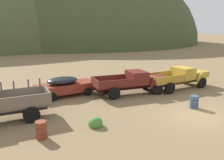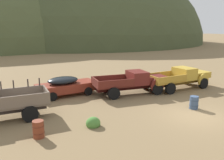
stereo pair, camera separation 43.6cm
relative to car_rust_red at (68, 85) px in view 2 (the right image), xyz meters
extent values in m
plane|color=olive|center=(6.25, -7.79, -0.82)|extent=(300.00, 300.00, 0.00)
ellipsoid|color=#424C2D|center=(21.81, 65.73, -0.82)|extent=(83.85, 75.10, 55.68)
cube|color=#746354|center=(-3.62, -3.72, 0.08)|extent=(2.99, 2.12, 0.12)
cube|color=#746354|center=(-3.66, -2.72, 0.49)|extent=(2.92, 0.22, 0.70)
cube|color=#746354|center=(-3.58, -4.72, 0.49)|extent=(2.92, 0.22, 0.70)
cube|color=#746354|center=(-2.22, -3.66, 0.49)|extent=(0.18, 2.01, 0.70)
cube|color=#3D322D|center=(-2.50, -2.67, 1.09)|extent=(0.08, 0.08, 0.50)
cube|color=#3D322D|center=(-3.22, -2.70, 1.09)|extent=(0.08, 0.08, 0.50)
cube|color=#3D322D|center=(-4.10, -2.74, 1.09)|extent=(0.08, 0.08, 0.50)
cube|color=#3D322D|center=(-4.83, -2.77, 1.09)|extent=(0.08, 0.08, 0.50)
cylinder|color=black|center=(-3.42, -2.67, -0.34)|extent=(0.97, 0.32, 0.96)
cylinder|color=black|center=(-3.33, -4.75, -0.34)|extent=(0.97, 0.32, 0.96)
cube|color=maroon|center=(-0.14, -0.02, -0.14)|extent=(5.00, 2.56, 0.68)
ellipsoid|color=black|center=(-0.43, -0.06, 0.46)|extent=(2.70, 2.01, 0.57)
ellipsoid|color=maroon|center=(1.99, 0.29, -0.07)|extent=(1.26, 1.65, 0.61)
cylinder|color=black|center=(1.46, -0.75, -0.48)|extent=(0.70, 0.30, 0.68)
cylinder|color=black|center=(1.19, 1.13, -0.48)|extent=(0.70, 0.30, 0.68)
cylinder|color=black|center=(-1.47, -1.17, -0.48)|extent=(0.70, 0.30, 0.68)
cylinder|color=black|center=(-1.74, 0.71, -0.48)|extent=(0.70, 0.30, 0.68)
cube|color=black|center=(4.87, -1.70, -0.16)|extent=(5.97, 1.25, 0.36)
cube|color=maroon|center=(7.05, -1.82, 0.30)|extent=(1.96, 1.75, 0.55)
cube|color=#B7B2A8|center=(7.92, -1.87, 0.27)|extent=(0.14, 1.13, 0.44)
cylinder|color=maroon|center=(6.75, -2.78, -0.06)|extent=(1.21, 0.25, 1.20)
cylinder|color=maroon|center=(6.85, -0.83, -0.06)|extent=(1.21, 0.25, 1.20)
cube|color=maroon|center=(5.43, -1.73, 0.55)|extent=(1.48, 1.96, 1.05)
cube|color=black|center=(6.05, -1.76, 0.76)|extent=(0.14, 1.60, 0.59)
cube|color=maroon|center=(3.25, -1.61, 0.08)|extent=(3.10, 2.14, 0.12)
cube|color=maroon|center=(3.19, -2.59, 0.42)|extent=(3.00, 0.27, 0.55)
cube|color=maroon|center=(3.30, -0.62, 0.42)|extent=(3.00, 0.27, 0.55)
cube|color=maroon|center=(1.81, -1.52, 0.42)|extent=(0.21, 1.97, 0.55)
cylinder|color=black|center=(6.74, -2.83, -0.34)|extent=(0.97, 0.33, 0.96)
cylinder|color=black|center=(6.86, -0.78, -0.34)|extent=(0.97, 0.33, 0.96)
cylinder|color=black|center=(2.94, -2.62, -0.34)|extent=(0.97, 0.33, 0.96)
cylinder|color=black|center=(3.06, -0.57, -0.34)|extent=(0.97, 0.33, 0.96)
cube|color=brown|center=(9.66, -1.88, -0.16)|extent=(6.19, 1.54, 0.36)
cube|color=gold|center=(11.91, -1.65, 0.30)|extent=(2.09, 1.83, 0.55)
cube|color=#B7B2A8|center=(12.81, -1.56, 0.27)|extent=(0.19, 1.13, 0.44)
cylinder|color=gold|center=(11.75, -2.65, -0.06)|extent=(1.21, 0.30, 1.20)
cylinder|color=gold|center=(11.55, -0.70, -0.06)|extent=(1.21, 0.30, 1.20)
cube|color=gold|center=(10.24, -1.82, 0.55)|extent=(1.60, 2.03, 1.05)
cube|color=black|center=(10.88, -1.76, 0.76)|extent=(0.21, 1.60, 0.59)
cube|color=#B5882D|center=(8.00, -2.05, 0.08)|extent=(3.28, 2.28, 0.12)
cube|color=#B5882D|center=(8.10, -3.03, 0.42)|extent=(3.09, 0.41, 0.55)
cube|color=#B5882D|center=(7.90, -1.07, 0.42)|extent=(3.09, 0.41, 0.55)
cube|color=#B5882D|center=(6.52, -2.20, 0.42)|extent=(0.30, 1.97, 0.55)
cylinder|color=black|center=(11.76, -2.70, -0.34)|extent=(0.98, 0.38, 0.96)
cylinder|color=black|center=(11.55, -0.65, -0.34)|extent=(0.98, 0.38, 0.96)
cylinder|color=black|center=(7.84, -3.10, -0.34)|extent=(0.98, 0.38, 0.96)
cylinder|color=black|center=(7.64, -1.05, -0.34)|extent=(0.98, 0.38, 0.96)
cylinder|color=#384C6B|center=(7.13, -6.69, -0.38)|extent=(0.58, 0.58, 0.88)
torus|color=#27354A|center=(7.13, -6.69, -0.20)|extent=(0.62, 0.62, 0.03)
torus|color=#27354A|center=(7.13, -6.69, -0.55)|extent=(0.62, 0.62, 0.03)
cylinder|color=brown|center=(-3.11, -7.05, -0.37)|extent=(0.56, 0.56, 0.90)
torus|color=#552315|center=(-3.11, -7.05, -0.19)|extent=(0.60, 0.60, 0.03)
torus|color=#552315|center=(-3.11, -7.05, -0.55)|extent=(0.60, 0.60, 0.03)
ellipsoid|color=#4C8438|center=(-0.05, -6.85, -0.69)|extent=(0.64, 0.57, 0.46)
ellipsoid|color=#4C8438|center=(-0.14, -6.82, -0.62)|extent=(0.83, 0.74, 0.71)
camera|label=1|loc=(-4.38, -18.47, 4.63)|focal=37.86mm
camera|label=2|loc=(-3.98, -18.64, 4.63)|focal=37.86mm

